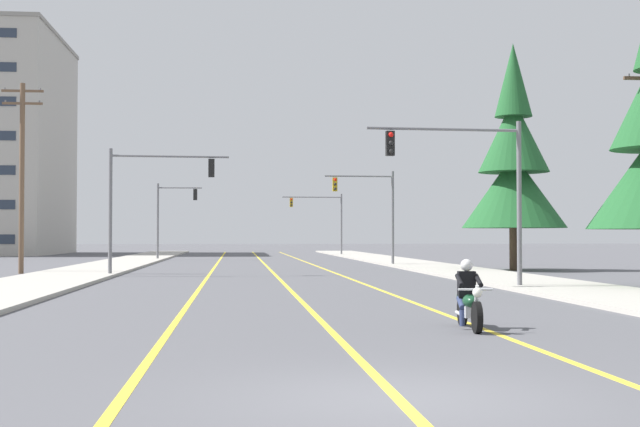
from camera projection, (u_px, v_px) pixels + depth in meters
ground_plane at (399, 398)px, 10.35m from camera, size 400.00×400.00×0.00m
lane_stripe_center at (267, 266)px, 55.12m from camera, size 0.16×100.00×0.01m
lane_stripe_left at (215, 267)px, 54.81m from camera, size 0.16×100.00×0.01m
lane_stripe_right at (317, 266)px, 55.43m from camera, size 0.16×100.00×0.01m
sidewalk_kerb_right at (437, 268)px, 51.10m from camera, size 4.40×110.00×0.14m
sidewalk_kerb_left at (97, 269)px, 49.20m from camera, size 4.40×110.00×0.14m
motorcycle_with_rider at (469, 301)px, 18.08m from camera, size 0.70×2.19×1.46m
traffic_signal_near_right at (475, 176)px, 31.67m from camera, size 5.83×0.58×6.20m
traffic_signal_near_left at (146, 191)px, 42.10m from camera, size 5.80×0.55×6.20m
traffic_signal_mid_right at (373, 203)px, 56.37m from camera, size 4.59×0.45×6.20m
traffic_signal_mid_left at (170, 210)px, 69.81m from camera, size 3.63×0.38×6.20m
traffic_signal_far_right at (324, 214)px, 86.74m from camera, size 6.06×0.57×6.20m
utility_pole_left_near at (22, 171)px, 44.69m from camera, size 2.13×0.26×9.88m
conifer_tree_right_verge_far at (514, 166)px, 49.00m from camera, size 5.88×5.88×12.94m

